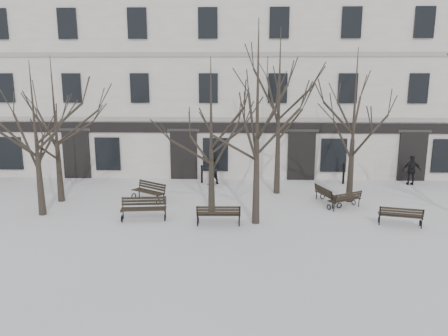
{
  "coord_description": "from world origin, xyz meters",
  "views": [
    {
      "loc": [
        -0.24,
        -17.64,
        6.22
      ],
      "look_at": [
        -0.93,
        3.0,
        1.75
      ],
      "focal_mm": 35.0,
      "sensor_mm": 36.0,
      "label": 1
    }
  ],
  "objects_px": {
    "tree_1": "(211,118)",
    "bench_0": "(144,208)",
    "tree_2": "(258,99)",
    "bench_3": "(149,191)",
    "tree_0": "(34,121)",
    "bench_1": "(218,214)",
    "bench_5": "(327,194)",
    "bench_2": "(400,215)",
    "bench_4": "(345,199)"
  },
  "relations": [
    {
      "from": "bench_5",
      "to": "bench_1",
      "type": "bearing_deg",
      "value": 104.93
    },
    {
      "from": "bench_0",
      "to": "bench_2",
      "type": "relative_size",
      "value": 1.1
    },
    {
      "from": "bench_4",
      "to": "bench_3",
      "type": "bearing_deg",
      "value": -37.12
    },
    {
      "from": "tree_2",
      "to": "tree_0",
      "type": "bearing_deg",
      "value": 175.17
    },
    {
      "from": "bench_0",
      "to": "tree_2",
      "type": "bearing_deg",
      "value": -9.74
    },
    {
      "from": "bench_1",
      "to": "bench_2",
      "type": "bearing_deg",
      "value": 179.64
    },
    {
      "from": "tree_2",
      "to": "bench_5",
      "type": "distance_m",
      "value": 6.61
    },
    {
      "from": "tree_0",
      "to": "bench_1",
      "type": "height_order",
      "value": "tree_0"
    },
    {
      "from": "bench_1",
      "to": "tree_2",
      "type": "bearing_deg",
      "value": -168.34
    },
    {
      "from": "bench_2",
      "to": "bench_3",
      "type": "relative_size",
      "value": 0.97
    },
    {
      "from": "tree_1",
      "to": "bench_5",
      "type": "distance_m",
      "value": 6.89
    },
    {
      "from": "bench_0",
      "to": "bench_1",
      "type": "height_order",
      "value": "bench_0"
    },
    {
      "from": "tree_0",
      "to": "bench_5",
      "type": "distance_m",
      "value": 13.81
    },
    {
      "from": "tree_0",
      "to": "bench_2",
      "type": "relative_size",
      "value": 3.74
    },
    {
      "from": "bench_1",
      "to": "bench_4",
      "type": "relative_size",
      "value": 1.08
    },
    {
      "from": "tree_0",
      "to": "bench_1",
      "type": "distance_m",
      "value": 8.9
    },
    {
      "from": "bench_5",
      "to": "bench_0",
      "type": "bearing_deg",
      "value": 89.64
    },
    {
      "from": "bench_1",
      "to": "bench_5",
      "type": "distance_m",
      "value": 6.09
    },
    {
      "from": "tree_0",
      "to": "bench_4",
      "type": "distance_m",
      "value": 14.41
    },
    {
      "from": "bench_0",
      "to": "bench_5",
      "type": "xyz_separation_m",
      "value": [
        8.4,
        2.64,
        -0.06
      ]
    },
    {
      "from": "tree_1",
      "to": "bench_4",
      "type": "xyz_separation_m",
      "value": [
        6.25,
        0.66,
        -3.87
      ]
    },
    {
      "from": "bench_2",
      "to": "bench_5",
      "type": "bearing_deg",
      "value": -38.27
    },
    {
      "from": "bench_4",
      "to": "tree_0",
      "type": "bearing_deg",
      "value": -25.43
    },
    {
      "from": "bench_2",
      "to": "bench_3",
      "type": "distance_m",
      "value": 11.68
    },
    {
      "from": "bench_2",
      "to": "bench_4",
      "type": "bearing_deg",
      "value": -40.26
    },
    {
      "from": "tree_1",
      "to": "bench_2",
      "type": "relative_size",
      "value": 3.83
    },
    {
      "from": "tree_0",
      "to": "tree_2",
      "type": "distance_m",
      "value": 9.65
    },
    {
      "from": "bench_0",
      "to": "bench_3",
      "type": "bearing_deg",
      "value": 90.39
    },
    {
      "from": "bench_0",
      "to": "bench_4",
      "type": "xyz_separation_m",
      "value": [
        9.12,
        1.87,
        -0.07
      ]
    },
    {
      "from": "tree_0",
      "to": "bench_0",
      "type": "xyz_separation_m",
      "value": [
        4.72,
        -0.52,
        -3.71
      ]
    },
    {
      "from": "tree_2",
      "to": "bench_2",
      "type": "height_order",
      "value": "tree_2"
    },
    {
      "from": "bench_1",
      "to": "bench_5",
      "type": "relative_size",
      "value": 1.03
    },
    {
      "from": "bench_0",
      "to": "bench_1",
      "type": "relative_size",
      "value": 1.08
    },
    {
      "from": "tree_0",
      "to": "tree_1",
      "type": "xyz_separation_m",
      "value": [
        7.59,
        0.69,
        0.1
      ]
    },
    {
      "from": "tree_1",
      "to": "tree_2",
      "type": "relative_size",
      "value": 0.83
    },
    {
      "from": "tree_1",
      "to": "bench_1",
      "type": "height_order",
      "value": "tree_1"
    },
    {
      "from": "bench_2",
      "to": "bench_5",
      "type": "distance_m",
      "value": 3.96
    },
    {
      "from": "bench_0",
      "to": "bench_5",
      "type": "relative_size",
      "value": 1.11
    },
    {
      "from": "bench_1",
      "to": "bench_5",
      "type": "xyz_separation_m",
      "value": [
        5.12,
        3.29,
        -0.03
      ]
    },
    {
      "from": "tree_2",
      "to": "bench_2",
      "type": "distance_m",
      "value": 7.64
    },
    {
      "from": "tree_1",
      "to": "bench_0",
      "type": "xyz_separation_m",
      "value": [
        -2.87,
        -1.21,
        -3.8
      ]
    },
    {
      "from": "tree_2",
      "to": "bench_4",
      "type": "relative_size",
      "value": 4.87
    },
    {
      "from": "tree_2",
      "to": "bench_1",
      "type": "relative_size",
      "value": 4.5
    },
    {
      "from": "bench_4",
      "to": "tree_2",
      "type": "bearing_deg",
      "value": -4.25
    },
    {
      "from": "bench_3",
      "to": "tree_2",
      "type": "bearing_deg",
      "value": 3.37
    },
    {
      "from": "tree_2",
      "to": "bench_0",
      "type": "height_order",
      "value": "tree_2"
    },
    {
      "from": "bench_3",
      "to": "bench_4",
      "type": "distance_m",
      "value": 9.52
    },
    {
      "from": "tree_2",
      "to": "bench_3",
      "type": "distance_m",
      "value": 7.69
    },
    {
      "from": "tree_0",
      "to": "tree_2",
      "type": "xyz_separation_m",
      "value": [
        9.56,
        -0.81,
        0.98
      ]
    },
    {
      "from": "tree_0",
      "to": "bench_4",
      "type": "bearing_deg",
      "value": 5.56
    }
  ]
}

